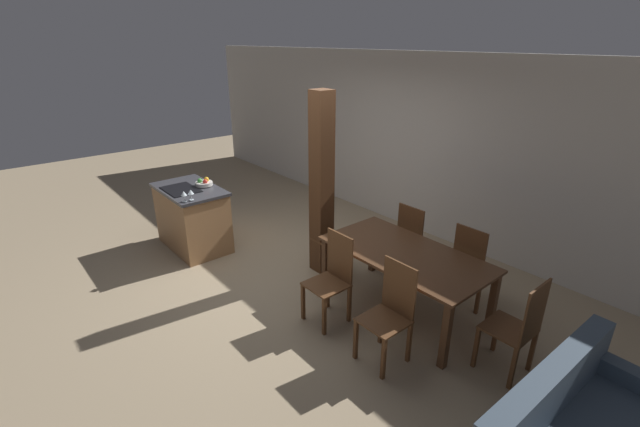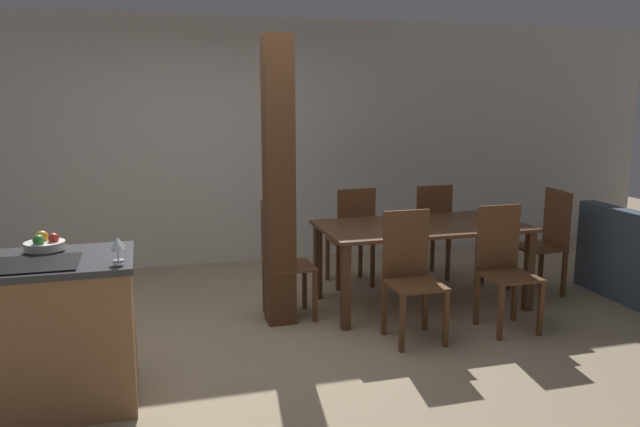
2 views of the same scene
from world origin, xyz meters
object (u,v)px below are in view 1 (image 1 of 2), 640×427
object	(u,v)px
wine_glass_middle	(191,192)
dining_chair_near_right	(390,312)
dining_chair_far_left	(414,240)
dining_chair_far_right	(472,265)
dining_chair_near_left	(332,277)
timber_post	(322,186)
dining_table	(405,260)
kitchen_island	(192,218)
dining_chair_head_end	(327,233)
wine_glass_near	(184,194)
fruit_bowl	(204,183)
dining_chair_foot_end	(518,327)

from	to	relation	value
wine_glass_middle	dining_chair_near_right	distance (m)	3.02
dining_chair_far_left	dining_chair_far_right	bearing A→B (deg)	-180.00
dining_chair_near_left	dining_chair_far_right	bearing A→B (deg)	59.48
dining_chair_near_right	timber_post	world-z (taller)	timber_post
dining_chair_near_left	dining_table	bearing A→B (deg)	59.48
kitchen_island	dining_chair_head_end	size ratio (longest dim) A/B	1.17
dining_chair_near_right	timber_post	distance (m)	1.93
dining_chair_head_end	wine_glass_near	bearing A→B (deg)	138.18
fruit_bowl	dining_chair_far_left	distance (m)	3.03
kitchen_island	dining_chair_near_right	xyz separation A→B (m)	(3.42, 0.40, 0.05)
dining_chair_far_right	timber_post	world-z (taller)	timber_post
dining_chair_foot_end	fruit_bowl	bearing A→B (deg)	-78.30
dining_table	dining_chair_foot_end	world-z (taller)	dining_chair_foot_end
wine_glass_near	dining_table	distance (m)	2.88
dining_chair_near_right	dining_chair_far_right	size ratio (longest dim) A/B	1.00
wine_glass_middle	dining_chair_far_left	size ratio (longest dim) A/B	0.14
dining_chair_near_left	dining_chair_near_right	distance (m)	0.82
fruit_bowl	kitchen_island	bearing A→B (deg)	-104.85
dining_chair_far_left	timber_post	world-z (taller)	timber_post
dining_chair_foot_end	kitchen_island	bearing A→B (deg)	-75.80
wine_glass_middle	dining_chair_far_right	xyz separation A→B (m)	(2.92, 1.97, -0.52)
dining_chair_far_left	fruit_bowl	bearing A→B (deg)	31.65
kitchen_island	dining_chair_far_left	bearing A→B (deg)	34.35
fruit_bowl	dining_table	size ratio (longest dim) A/B	0.13
fruit_bowl	dining_chair_near_right	world-z (taller)	fruit_bowl
dining_table	dining_chair_near_left	world-z (taller)	dining_chair_near_left
dining_chair_far_right	dining_chair_head_end	size ratio (longest dim) A/B	1.00
wine_glass_near	dining_chair_near_right	xyz separation A→B (m)	(2.92, 0.67, -0.52)
wine_glass_middle	dining_chair_foot_end	distance (m)	4.04
dining_chair_near_right	wine_glass_middle	bearing A→B (deg)	-168.73
wine_glass_middle	dining_table	size ratio (longest dim) A/B	0.08
wine_glass_middle	dining_table	world-z (taller)	wine_glass_middle
wine_glass_middle	dining_table	xyz separation A→B (m)	(2.51, 1.27, -0.38)
dining_chair_near_left	timber_post	distance (m)	1.27
kitchen_island	fruit_bowl	xyz separation A→B (m)	(0.06, 0.21, 0.50)
wine_glass_near	dining_chair_foot_end	size ratio (longest dim) A/B	0.14
kitchen_island	dining_chair_near_left	world-z (taller)	dining_chair_near_left
kitchen_island	dining_chair_far_right	world-z (taller)	dining_chair_far_right
kitchen_island	wine_glass_near	world-z (taller)	wine_glass_near
kitchen_island	timber_post	distance (m)	2.10
dining_chair_near_left	dining_chair_head_end	bearing A→B (deg)	141.81
dining_table	timber_post	distance (m)	1.41
dining_chair_near_right	dining_chair_foot_end	world-z (taller)	same
fruit_bowl	dining_chair_near_right	distance (m)	3.40
fruit_bowl	wine_glass_near	distance (m)	0.66
fruit_bowl	wine_glass_middle	world-z (taller)	wine_glass_middle
wine_glass_near	dining_chair_foot_end	world-z (taller)	wine_glass_near
dining_table	dining_chair_near_left	size ratio (longest dim) A/B	1.83
dining_chair_far_left	dining_chair_far_right	world-z (taller)	same
wine_glass_middle	dining_chair_far_left	bearing A→B (deg)	43.08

